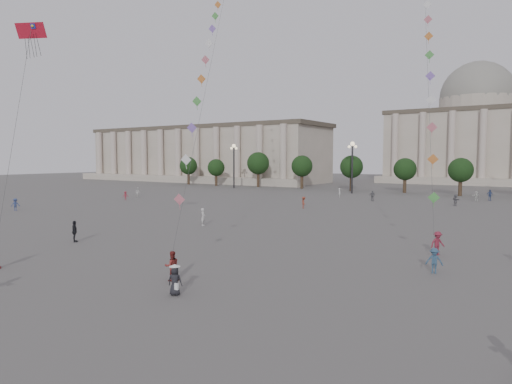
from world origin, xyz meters
The scene contains 22 objects.
ground centered at (0.00, 0.00, 0.00)m, with size 360.00×360.00×0.00m, color #575452.
hall_west centered at (-75.00, 93.89, 8.43)m, with size 84.00×26.22×17.20m.
hall_central centered at (0.00, 129.22, 14.23)m, with size 48.30×34.30×35.50m.
tree_row centered at (0.00, 78.00, 5.39)m, with size 137.12×5.12×8.00m.
lamp_post_far_west centered at (-45.00, 70.00, 7.35)m, with size 2.00×0.90×10.65m.
lamp_post_mid_west centered at (-15.00, 70.00, 7.35)m, with size 2.00×0.90×10.65m.
person_crowd_0 centered at (10.69, 68.00, 0.94)m, with size 1.11×0.46×1.89m, color #3A4E83.
person_crowd_1 centered at (-44.49, 39.10, 0.97)m, with size 0.94×0.73×1.93m, color silver.
person_crowd_2 centered at (-42.18, 34.16, 0.77)m, with size 1.00×0.57×1.55m, color maroon.
person_crowd_4 centered at (8.94, 65.28, 0.87)m, with size 1.62×0.52×1.75m, color silver.
person_crowd_5 centered at (-42.65, 15.13, 0.86)m, with size 1.11×0.64×1.72m, color navy.
person_crowd_8 centered at (12.61, 16.82, 0.89)m, with size 1.16×0.66×1.79m, color maroon.
person_crowd_10 centered at (-13.43, 59.88, 0.85)m, with size 0.62×0.41×1.70m, color silver.
person_crowd_12 centered at (7.29, 55.75, 0.88)m, with size 1.64×0.52×1.76m, color slate.
person_crowd_13 centered at (-11.79, 18.58, 0.95)m, with size 0.70×0.46×1.91m, color silver.
person_crowd_16 centered at (-5.95, 56.24, 0.90)m, with size 1.05×0.44×1.80m, color slate.
person_crowd_17 centered at (-10.50, 39.69, 0.86)m, with size 1.11×0.64×1.72m, color brown.
tourist_1 centered at (-15.02, 5.05, 0.93)m, with size 1.09×0.45×1.86m, color black.
kite_flyer_0 centered at (0.90, 0.46, 0.90)m, with size 0.87×0.68×1.79m, color maroon.
kite_flyer_1 centered at (13.63, 10.88, 0.81)m, with size 1.05×0.60×1.63m, color #2E4B67.
hat_person centered at (3.07, -1.58, 0.84)m, with size 0.89×0.74×1.69m.
dragon_kite centered at (-12.33, 0.10, 15.72)m, with size 2.21×2.61×15.70m.
Camera 1 is at (19.76, -19.18, 7.33)m, focal length 32.00 mm.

